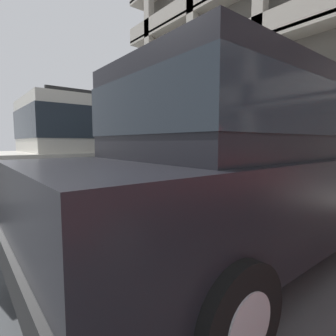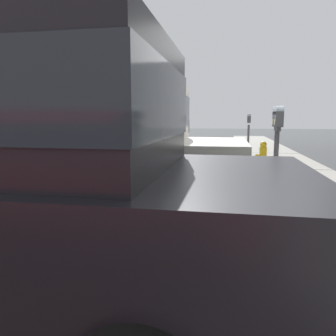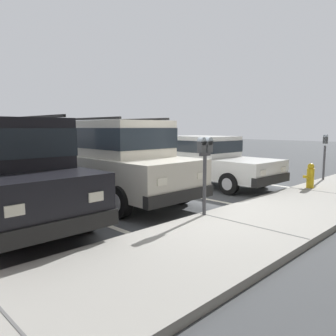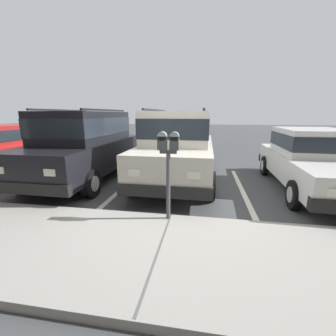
{
  "view_description": "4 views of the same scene",
  "coord_description": "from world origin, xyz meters",
  "px_view_note": "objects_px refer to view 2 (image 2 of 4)",
  "views": [
    {
      "loc": [
        4.62,
        -4.75,
        1.28
      ],
      "look_at": [
        0.05,
        -1.05,
        0.7
      ],
      "focal_mm": 28.0,
      "sensor_mm": 36.0,
      "label": 1
    },
    {
      "loc": [
        4.99,
        -0.39,
        1.47
      ],
      "look_at": [
        0.4,
        -1.19,
        0.75
      ],
      "focal_mm": 35.0,
      "sensor_mm": 36.0,
      "label": 2
    },
    {
      "loc": [
        4.92,
        4.26,
        1.81
      ],
      "look_at": [
        -0.03,
        -0.71,
        0.94
      ],
      "focal_mm": 35.0,
      "sensor_mm": 36.0,
      "label": 3
    },
    {
      "loc": [
        -0.56,
        3.94,
        1.9
      ],
      "look_at": [
        0.18,
        -0.54,
        0.81
      ],
      "focal_mm": 24.0,
      "sensor_mm": 36.0,
      "label": 4
    }
  ],
  "objects_px": {
    "parking_meter_far": "(249,129)",
    "silver_suv": "(91,142)",
    "fire_hydrant": "(263,154)",
    "parking_meter_near": "(277,133)",
    "red_sedan": "(154,143)"
  },
  "relations": [
    {
      "from": "silver_suv",
      "to": "parking_meter_far",
      "type": "relative_size",
      "value": 3.26
    },
    {
      "from": "silver_suv",
      "to": "parking_meter_far",
      "type": "xyz_separation_m",
      "value": [
        -6.32,
        2.81,
        -0.0
      ]
    },
    {
      "from": "parking_meter_far",
      "to": "fire_hydrant",
      "type": "relative_size",
      "value": 2.1
    },
    {
      "from": "parking_meter_far",
      "to": "silver_suv",
      "type": "bearing_deg",
      "value": -23.94
    },
    {
      "from": "parking_meter_near",
      "to": "fire_hydrant",
      "type": "xyz_separation_m",
      "value": [
        -4.36,
        0.3,
        -0.78
      ]
    },
    {
      "from": "fire_hydrant",
      "to": "parking_meter_near",
      "type": "bearing_deg",
      "value": -3.9
    },
    {
      "from": "parking_meter_far",
      "to": "parking_meter_near",
      "type": "bearing_deg",
      "value": -0.07
    },
    {
      "from": "silver_suv",
      "to": "parking_meter_far",
      "type": "height_order",
      "value": "silver_suv"
    },
    {
      "from": "fire_hydrant",
      "to": "red_sedan",
      "type": "bearing_deg",
      "value": -69.53
    },
    {
      "from": "parking_meter_near",
      "to": "parking_meter_far",
      "type": "xyz_separation_m",
      "value": [
        -6.17,
        0.01,
        -0.16
      ]
    },
    {
      "from": "red_sedan",
      "to": "parking_meter_near",
      "type": "bearing_deg",
      "value": 39.41
    },
    {
      "from": "silver_suv",
      "to": "fire_hydrant",
      "type": "height_order",
      "value": "silver_suv"
    },
    {
      "from": "red_sedan",
      "to": "parking_meter_far",
      "type": "xyz_separation_m",
      "value": [
        -2.88,
        2.56,
        0.26
      ]
    },
    {
      "from": "red_sedan",
      "to": "fire_hydrant",
      "type": "distance_m",
      "value": 3.06
    },
    {
      "from": "parking_meter_near",
      "to": "fire_hydrant",
      "type": "distance_m",
      "value": 4.44
    }
  ]
}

